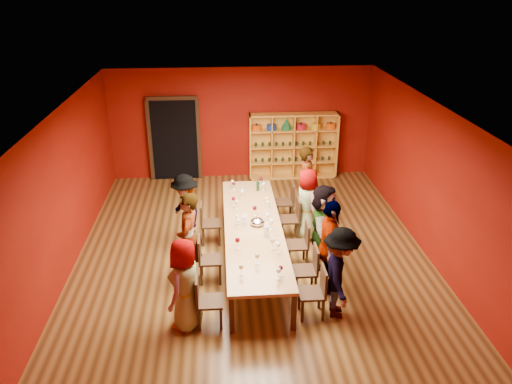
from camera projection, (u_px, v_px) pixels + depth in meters
room_shell at (253, 190)px, 9.32m from camera, size 7.10×9.10×3.04m
tasting_table at (253, 228)px, 9.65m from camera, size 1.10×4.50×0.75m
doorway at (175, 139)px, 13.39m from camera, size 1.40×0.17×2.30m
shelving_unit at (293, 143)px, 13.57m from camera, size 2.40×0.40×1.80m
chair_person_left_0 at (205, 298)px, 7.92m from camera, size 0.42×0.42×0.89m
person_left_0 at (185, 284)px, 7.79m from camera, size 0.68×0.86×1.55m
chair_person_left_1 at (206, 257)px, 9.07m from camera, size 0.42×0.42×0.89m
person_left_1 at (188, 239)px, 8.89m from camera, size 0.53×0.69×1.77m
chair_person_left_3 at (207, 221)px, 10.37m from camera, size 0.42×0.42×0.89m
person_left_3 at (186, 210)px, 10.23m from camera, size 0.78×1.07×1.54m
chair_person_right_0 at (317, 290)px, 8.14m from camera, size 0.42×0.42×0.89m
person_right_0 at (340, 273)px, 8.04m from camera, size 0.57×1.08×1.59m
chair_person_right_1 at (309, 267)px, 8.75m from camera, size 0.42×0.42×0.89m
person_right_1 at (330, 248)px, 8.62m from camera, size 0.65×1.10×1.76m
chair_person_right_2 at (301, 242)px, 9.57m from camera, size 0.42×0.42×0.89m
person_right_2 at (323, 226)px, 9.46m from camera, size 0.90×1.61×1.67m
chair_person_right_3 at (293, 216)px, 10.56m from camera, size 0.42×0.42×0.89m
person_right_3 at (307, 204)px, 10.47m from camera, size 0.60×0.84×1.56m
chair_person_right_4 at (288, 200)px, 11.34m from camera, size 0.42×0.42×0.89m
person_right_4 at (307, 184)px, 11.22m from camera, size 0.61×0.73×1.75m
wine_glass_0 at (281, 268)px, 8.00m from camera, size 0.08×0.08×0.19m
wine_glass_1 at (241, 267)px, 8.03m from camera, size 0.08×0.08×0.19m
wine_glass_2 at (238, 221)px, 9.53m from camera, size 0.08×0.08×0.19m
wine_glass_3 at (233, 199)px, 10.41m from camera, size 0.08×0.08×0.20m
wine_glass_4 at (271, 222)px, 9.44m from camera, size 0.09×0.09×0.22m
wine_glass_5 at (267, 216)px, 9.69m from camera, size 0.08×0.08×0.21m
wine_glass_6 at (232, 182)px, 11.24m from camera, size 0.08×0.08×0.20m
wine_glass_7 at (261, 179)px, 11.38m from camera, size 0.09×0.09×0.22m
wine_glass_8 at (268, 203)px, 10.29m from camera, size 0.07×0.07×0.18m
wine_glass_9 at (234, 184)px, 11.18m from camera, size 0.08×0.08×0.19m
wine_glass_10 at (242, 192)px, 10.74m from camera, size 0.08×0.08×0.21m
wine_glass_11 at (272, 241)px, 8.77m from camera, size 0.09×0.09×0.22m
wine_glass_12 at (237, 217)px, 9.65m from camera, size 0.08×0.08×0.20m
wine_glass_13 at (264, 184)px, 11.14m from camera, size 0.08×0.08×0.19m
wine_glass_14 at (278, 245)px, 8.66m from camera, size 0.08×0.08×0.20m
wine_glass_15 at (255, 208)px, 9.97m from camera, size 0.09×0.09×0.22m
wine_glass_16 at (238, 241)px, 8.78m from camera, size 0.09×0.09×0.22m
wine_glass_17 at (257, 256)px, 8.32m from camera, size 0.08×0.08×0.20m
wine_glass_18 at (237, 202)px, 10.25m from camera, size 0.09×0.09×0.21m
wine_glass_19 at (278, 271)px, 7.91m from camera, size 0.08×0.08×0.20m
wine_glass_20 at (267, 199)px, 10.40m from camera, size 0.08×0.08×0.20m
spittoon_bowl at (257, 222)px, 9.64m from camera, size 0.28×0.28×0.16m
carafe_a at (245, 220)px, 9.60m from camera, size 0.11×0.11×0.25m
carafe_b at (266, 231)px, 9.21m from camera, size 0.12×0.12×0.25m
wine_bottle at (258, 186)px, 11.13m from camera, size 0.07×0.07×0.29m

